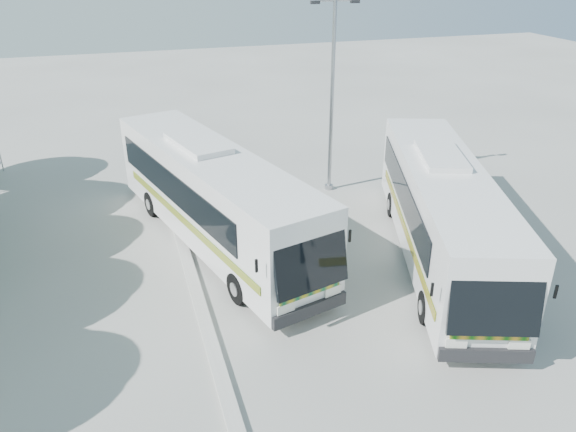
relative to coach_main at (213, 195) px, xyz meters
name	(u,v)px	position (x,y,z in m)	size (l,w,h in m)	color
ground	(269,295)	(0.99, -4.18, -1.98)	(100.00, 100.00, 0.00)	#A5A59F
kerb_divider	(191,273)	(-1.31, -2.18, -1.91)	(0.40, 16.00, 0.15)	#B2B2AD
coach_main	(213,195)	(0.00, 0.00, 0.00)	(5.97, 13.24, 3.61)	silver
coach_adjacent	(442,210)	(7.55, -3.61, -0.06)	(6.47, 12.74, 3.50)	silver
lamppost	(332,89)	(6.09, 3.64, 2.77)	(2.11, 0.32, 8.61)	#94979C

